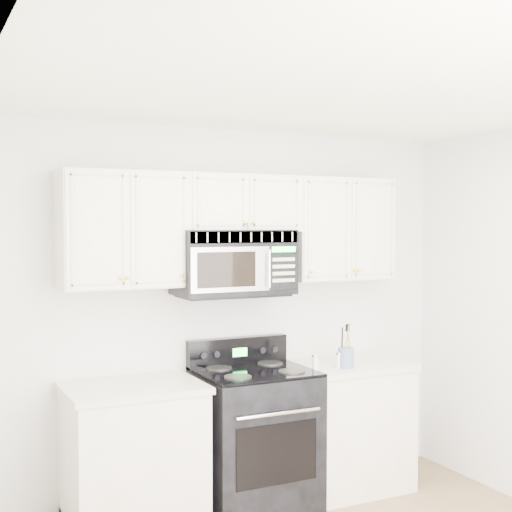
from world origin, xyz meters
TOP-DOWN VIEW (x-y plane):
  - room at (0.00, 0.00)m, footprint 3.51×3.51m
  - base_cabinet_left at (-0.80, 1.44)m, footprint 0.86×0.65m
  - base_cabinet_right at (0.80, 1.44)m, footprint 0.86×0.65m
  - range at (0.05, 1.43)m, footprint 0.76×0.69m
  - upper_cabinets at (-0.00, 1.58)m, footprint 2.44×0.37m
  - microwave at (-0.05, 1.54)m, footprint 0.80×0.45m
  - utensil_crock at (0.70, 1.29)m, footprint 0.11×0.11m
  - shaker_salt at (0.46, 1.30)m, footprint 0.05×0.05m
  - shaker_pepper at (0.65, 1.30)m, footprint 0.05×0.05m

SIDE VIEW (x-z plane):
  - base_cabinet_left at x=-0.80m, z-range -0.03..0.89m
  - base_cabinet_right at x=0.80m, z-range -0.03..0.89m
  - range at x=0.05m, z-range -0.08..1.04m
  - shaker_pepper at x=0.65m, z-range 0.92..1.03m
  - shaker_salt at x=0.46m, z-range 0.92..1.03m
  - utensil_crock at x=0.70m, z-range 0.84..1.15m
  - room at x=0.00m, z-range 0.00..2.60m
  - microwave at x=-0.05m, z-range 1.45..1.89m
  - upper_cabinets at x=0.00m, z-range 1.56..2.31m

